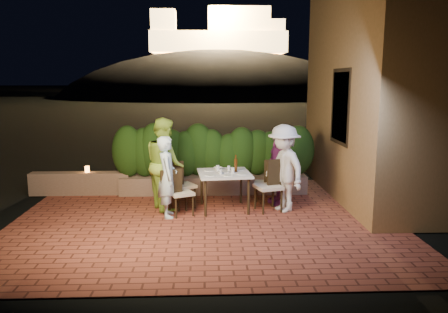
{
  "coord_description": "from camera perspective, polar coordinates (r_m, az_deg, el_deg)",
  "views": [
    {
      "loc": [
        0.03,
        -7.37,
        2.54
      ],
      "look_at": [
        0.39,
        1.1,
        1.05
      ],
      "focal_mm": 35.0,
      "sensor_mm": 36.0,
      "label": 1
    }
  ],
  "objects": [
    {
      "name": "plate_se",
      "position": [
        8.82,
        1.88,
        -1.71
      ],
      "size": [
        0.22,
        0.22,
        0.01
      ],
      "primitive_type": "cylinder",
      "color": "white",
      "rests_on": "dining_table"
    },
    {
      "name": "plate_centre",
      "position": [
        8.59,
        -0.09,
        -2.02
      ],
      "size": [
        0.23,
        0.23,
        0.01
      ],
      "primitive_type": "cylinder",
      "color": "white",
      "rests_on": "dining_table"
    },
    {
      "name": "glass_se",
      "position": [
        8.73,
        0.62,
        -1.53
      ],
      "size": [
        0.06,
        0.06,
        0.1
      ],
      "primitive_type": "cylinder",
      "color": "silver",
      "rests_on": "dining_table"
    },
    {
      "name": "plate_ne",
      "position": [
        8.42,
        2.37,
        -2.28
      ],
      "size": [
        0.21,
        0.21,
        0.01
      ],
      "primitive_type": "cylinder",
      "color": "white",
      "rests_on": "dining_table"
    },
    {
      "name": "plate_nw",
      "position": [
        8.3,
        -1.85,
        -2.45
      ],
      "size": [
        0.21,
        0.21,
        0.01
      ],
      "primitive_type": "cylinder",
      "color": "white",
      "rests_on": "dining_table"
    },
    {
      "name": "chair_left_front",
      "position": [
        8.33,
        -5.64,
        -4.62
      ],
      "size": [
        0.55,
        0.55,
        0.9
      ],
      "primitive_type": null,
      "rotation": [
        0.0,
        0.0,
        0.43
      ],
      "color": "black",
      "rests_on": "ground"
    },
    {
      "name": "parapet_lamp",
      "position": [
        10.22,
        -17.44,
        -1.61
      ],
      "size": [
        0.1,
        0.1,
        0.14
      ],
      "primitive_type": "cylinder",
      "color": "orange",
      "rests_on": "parapet"
    },
    {
      "name": "glass_nw",
      "position": [
        8.4,
        -0.46,
        -2.0
      ],
      "size": [
        0.06,
        0.06,
        0.1
      ],
      "primitive_type": "cylinder",
      "color": "silver",
      "rests_on": "dining_table"
    },
    {
      "name": "hedge",
      "position": [
        9.8,
        -1.38,
        0.63
      ],
      "size": [
        4.0,
        0.7,
        1.1
      ],
      "primitive_type": null,
      "color": "#19360E",
      "rests_on": "planter"
    },
    {
      "name": "chair_left_back",
      "position": [
        8.76,
        -5.44,
        -3.66
      ],
      "size": [
        0.61,
        0.61,
        0.96
      ],
      "primitive_type": null,
      "rotation": [
        0.0,
        0.0,
        0.53
      ],
      "color": "black",
      "rests_on": "ground"
    },
    {
      "name": "diner_purple",
      "position": [
        9.03,
        7.16,
        -1.24
      ],
      "size": [
        0.58,
        1.0,
        1.6
      ],
      "primitive_type": "imported",
      "rotation": [
        0.0,
        0.0,
        -1.35
      ],
      "color": "#7F2A7A",
      "rests_on": "ground"
    },
    {
      "name": "window_frame",
      "position": [
        9.31,
        15.07,
        6.3
      ],
      "size": [
        0.06,
        1.15,
        1.55
      ],
      "primitive_type": "cube",
      "color": "black",
      "rests_on": "building_wall"
    },
    {
      "name": "plate_front",
      "position": [
        8.29,
        0.56,
        -2.47
      ],
      "size": [
        0.21,
        0.21,
        0.01
      ],
      "primitive_type": "cylinder",
      "color": "white",
      "rests_on": "dining_table"
    },
    {
      "name": "planter",
      "position": [
        9.95,
        -1.36,
        -3.64
      ],
      "size": [
        4.2,
        0.55,
        0.4
      ],
      "primitive_type": "cube",
      "color": "#795E4D",
      "rests_on": "ground"
    },
    {
      "name": "parapet",
      "position": [
        10.33,
        -18.26,
        -3.35
      ],
      "size": [
        2.2,
        0.3,
        0.5
      ],
      "primitive_type": "cube",
      "color": "#795E4D",
      "rests_on": "ground"
    },
    {
      "name": "hill",
      "position": [
        67.72,
        -0.73,
        4.44
      ],
      "size": [
        52.0,
        40.0,
        22.0
      ],
      "primitive_type": "ellipsoid",
      "color": "black",
      "rests_on": "ground"
    },
    {
      "name": "building_wall",
      "position": [
        10.03,
        18.7,
        9.22
      ],
      "size": [
        1.6,
        5.0,
        5.0
      ],
      "primitive_type": "cube",
      "color": "#9F733E",
      "rests_on": "ground"
    },
    {
      "name": "beer_bottle",
      "position": [
        8.61,
        1.55,
        -0.89
      ],
      "size": [
        0.07,
        0.07,
        0.34
      ],
      "primitive_type": null,
      "color": "#43220B",
      "rests_on": "dining_table"
    },
    {
      "name": "plate_sw",
      "position": [
        8.75,
        -1.99,
        -1.81
      ],
      "size": [
        0.21,
        0.21,
        0.01
      ],
      "primitive_type": "cylinder",
      "color": "white",
      "rests_on": "dining_table"
    },
    {
      "name": "fortress",
      "position": [
        67.87,
        -0.76,
        16.72
      ],
      "size": [
        26.0,
        8.0,
        8.0
      ],
      "primitive_type": null,
      "color": "#FFCC7A",
      "rests_on": "hill"
    },
    {
      "name": "glass_sw",
      "position": [
        8.7,
        -0.82,
        -1.52
      ],
      "size": [
        0.07,
        0.07,
        0.12
      ],
      "primitive_type": "cylinder",
      "color": "silver",
      "rests_on": "dining_table"
    },
    {
      "name": "chair_right_back",
      "position": [
        9.0,
        5.37,
        -3.38
      ],
      "size": [
        0.5,
        0.5,
        0.94
      ],
      "primitive_type": null,
      "rotation": [
        0.0,
        0.0,
        2.97
      ],
      "color": "black",
      "rests_on": "ground"
    },
    {
      "name": "dining_table",
      "position": [
        8.66,
        0.03,
        -4.52
      ],
      "size": [
        1.09,
        1.09,
        0.75
      ],
      "primitive_type": null,
      "rotation": [
        0.0,
        0.0,
        0.1
      ],
      "color": "white",
      "rests_on": "ground"
    },
    {
      "name": "chair_right_front",
      "position": [
        8.57,
        5.82,
        -3.8
      ],
      "size": [
        0.59,
        0.59,
        1.02
      ],
      "primitive_type": null,
      "rotation": [
        0.0,
        0.0,
        3.45
      ],
      "color": "black",
      "rests_on": "ground"
    },
    {
      "name": "terrace_floor",
      "position": [
        8.29,
        -2.51,
        -8.42
      ],
      "size": [
        7.0,
        6.0,
        0.15
      ],
      "primitive_type": "cube",
      "color": "brown",
      "rests_on": "ground"
    },
    {
      "name": "diner_blue",
      "position": [
        8.19,
        -7.41,
        -2.65
      ],
      "size": [
        0.44,
        0.6,
        1.53
      ],
      "primitive_type": "imported",
      "rotation": [
        0.0,
        0.0,
        1.72
      ],
      "color": "#C0E4F7",
      "rests_on": "ground"
    },
    {
      "name": "bowl",
      "position": [
        8.85,
        -0.75,
        -1.55
      ],
      "size": [
        0.23,
        0.23,
        0.04
      ],
      "primitive_type": "imported",
      "rotation": [
        0.0,
        0.0,
        0.37
      ],
      "color": "white",
      "rests_on": "dining_table"
    },
    {
      "name": "window_pane",
      "position": [
        9.32,
        15.13,
        6.3
      ],
      "size": [
        0.08,
        1.0,
        1.4
      ],
      "primitive_type": "cube",
      "color": "black",
      "rests_on": "building_wall"
    },
    {
      "name": "glass_ne",
      "position": [
        8.5,
        1.16,
        -1.81
      ],
      "size": [
        0.07,
        0.07,
        0.11
      ],
      "primitive_type": "cylinder",
      "color": "silver",
      "rests_on": "dining_table"
    },
    {
      "name": "diner_green",
      "position": [
        8.71,
        -7.73,
        -0.91
      ],
      "size": [
        0.98,
        1.09,
        1.82
      ],
      "primitive_type": "imported",
      "rotation": [
        0.0,
        0.0,
        1.97
      ],
      "color": "#92BE3B",
      "rests_on": "ground"
    },
    {
      "name": "diner_white",
      "position": [
        8.54,
        7.79,
        -1.54
      ],
      "size": [
        1.05,
        1.26,
        1.7
      ],
      "primitive_type": "imported",
      "rotation": [
        0.0,
        0.0,
        -1.12
      ],
      "color": "silver",
      "rests_on": "ground"
    },
    {
      "name": "ground",
      "position": [
        7.8,
        -2.52,
        -9.2
      ],
      "size": [
        400.0,
        400.0,
        0.0
      ],
      "primitive_type": "plane",
      "color": "black",
      "rests_on": "ground"
    }
  ]
}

